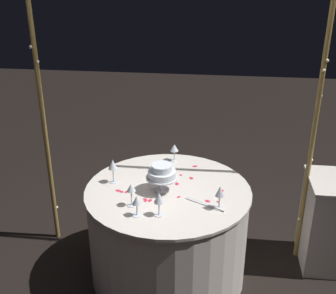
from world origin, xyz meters
name	(u,v)px	position (x,y,z in m)	size (l,w,h in m)	color
ground_plane	(168,272)	(0.00, 0.00, 0.00)	(12.00, 12.00, 0.00)	black
decorative_arch	(174,63)	(0.00, 0.34, 1.54)	(2.07, 0.06, 2.38)	olive
main_table	(168,233)	(0.00, 0.00, 0.37)	(1.17, 1.17, 0.73)	silver
side_table	(335,222)	(1.25, 0.29, 0.36)	(0.47, 0.47, 0.73)	silver
tiered_cake	(162,173)	(-0.04, -0.02, 0.87)	(0.22, 0.22, 0.20)	silver
wine_glass_0	(137,201)	(-0.15, -0.35, 0.84)	(0.06, 0.06, 0.14)	silver
wine_glass_1	(220,192)	(0.36, -0.21, 0.86)	(0.06, 0.06, 0.17)	silver
wine_glass_2	(113,165)	(-0.40, 0.06, 0.87)	(0.06, 0.06, 0.18)	silver
wine_glass_3	(131,189)	(-0.21, -0.24, 0.86)	(0.06, 0.06, 0.16)	silver
wine_glass_4	(159,199)	(-0.02, -0.33, 0.85)	(0.06, 0.06, 0.16)	silver
wine_glass_5	(174,148)	(-0.01, 0.46, 0.84)	(0.07, 0.07, 0.14)	silver
cake_knife	(208,205)	(0.28, -0.18, 0.74)	(0.27, 0.16, 0.01)	silver
rose_petal_0	(118,190)	(-0.34, -0.06, 0.74)	(0.04, 0.03, 0.00)	#E02D47
rose_petal_1	(218,202)	(0.35, -0.12, 0.74)	(0.02, 0.02, 0.00)	#E02D47
rose_petal_2	(160,165)	(-0.11, 0.36, 0.74)	(0.03, 0.02, 0.00)	#E02D47
rose_petal_3	(122,192)	(-0.31, -0.07, 0.74)	(0.03, 0.02, 0.00)	#E02D47
rose_petal_4	(126,192)	(-0.28, -0.08, 0.74)	(0.03, 0.02, 0.00)	#E02D47
rose_petal_5	(177,184)	(0.05, 0.08, 0.74)	(0.04, 0.03, 0.00)	#E02D47
rose_petal_6	(146,200)	(-0.13, -0.17, 0.74)	(0.03, 0.02, 0.00)	#E02D47
rose_petal_7	(174,173)	(0.02, 0.25, 0.74)	(0.03, 0.02, 0.00)	#E02D47
rose_petal_8	(150,200)	(-0.10, -0.16, 0.74)	(0.04, 0.03, 0.00)	#E02D47
rose_petal_9	(145,199)	(-0.14, -0.15, 0.74)	(0.02, 0.02, 0.00)	#E02D47
rose_petal_10	(222,191)	(0.38, 0.03, 0.74)	(0.03, 0.02, 0.00)	#E02D47
rose_petal_11	(191,178)	(0.15, 0.18, 0.74)	(0.04, 0.03, 0.00)	#E02D47
rose_petal_12	(179,197)	(0.08, -0.09, 0.74)	(0.03, 0.02, 0.00)	#E02D47
rose_petal_13	(208,201)	(0.28, -0.12, 0.74)	(0.04, 0.03, 0.00)	#E02D47
rose_petal_14	(181,175)	(0.07, 0.22, 0.74)	(0.02, 0.02, 0.00)	#E02D47
rose_petal_15	(195,166)	(0.16, 0.38, 0.74)	(0.04, 0.03, 0.00)	#E02D47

